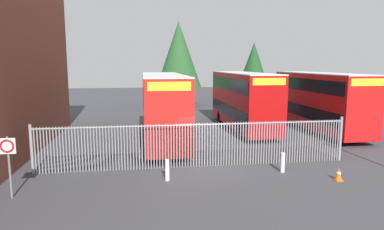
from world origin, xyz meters
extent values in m
plane|color=#3D3D42|center=(0.00, 8.00, 0.00)|extent=(100.00, 100.00, 0.00)
cylinder|color=gray|center=(-8.08, 0.00, 1.10)|extent=(0.06, 0.06, 2.20)
cylinder|color=gray|center=(-7.94, 0.00, 1.10)|extent=(0.06, 0.06, 2.20)
cylinder|color=gray|center=(-7.80, 0.00, 1.10)|extent=(0.06, 0.06, 2.20)
cylinder|color=gray|center=(-7.66, 0.00, 1.10)|extent=(0.06, 0.06, 2.20)
cylinder|color=gray|center=(-7.52, 0.00, 1.10)|extent=(0.06, 0.06, 2.20)
cylinder|color=gray|center=(-7.38, 0.00, 1.10)|extent=(0.06, 0.06, 2.20)
cylinder|color=gray|center=(-7.24, 0.00, 1.10)|extent=(0.06, 0.06, 2.20)
cylinder|color=gray|center=(-7.10, 0.00, 1.10)|extent=(0.06, 0.06, 2.20)
cylinder|color=gray|center=(-6.96, 0.00, 1.10)|extent=(0.06, 0.06, 2.20)
cylinder|color=gray|center=(-6.82, 0.00, 1.10)|extent=(0.06, 0.06, 2.20)
cylinder|color=gray|center=(-6.68, 0.00, 1.10)|extent=(0.06, 0.06, 2.20)
cylinder|color=gray|center=(-6.54, 0.00, 1.10)|extent=(0.06, 0.06, 2.20)
cylinder|color=gray|center=(-6.40, 0.00, 1.10)|extent=(0.06, 0.06, 2.20)
cylinder|color=gray|center=(-6.26, 0.00, 1.10)|extent=(0.06, 0.06, 2.20)
cylinder|color=gray|center=(-6.12, 0.00, 1.10)|extent=(0.06, 0.06, 2.20)
cylinder|color=gray|center=(-5.98, 0.00, 1.10)|extent=(0.06, 0.06, 2.20)
cylinder|color=gray|center=(-5.84, 0.00, 1.10)|extent=(0.06, 0.06, 2.20)
cylinder|color=gray|center=(-5.70, 0.00, 1.10)|extent=(0.06, 0.06, 2.20)
cylinder|color=gray|center=(-5.56, 0.00, 1.10)|extent=(0.06, 0.06, 2.20)
cylinder|color=gray|center=(-5.42, 0.00, 1.10)|extent=(0.06, 0.06, 2.20)
cylinder|color=gray|center=(-5.28, 0.00, 1.10)|extent=(0.06, 0.06, 2.20)
cylinder|color=gray|center=(-5.13, 0.00, 1.10)|extent=(0.06, 0.06, 2.20)
cylinder|color=gray|center=(-4.99, 0.00, 1.10)|extent=(0.06, 0.06, 2.20)
cylinder|color=gray|center=(-4.85, 0.00, 1.10)|extent=(0.06, 0.06, 2.20)
cylinder|color=gray|center=(-4.71, 0.00, 1.10)|extent=(0.06, 0.06, 2.20)
cylinder|color=gray|center=(-4.57, 0.00, 1.10)|extent=(0.06, 0.06, 2.20)
cylinder|color=gray|center=(-4.43, 0.00, 1.10)|extent=(0.06, 0.06, 2.20)
cylinder|color=gray|center=(-4.29, 0.00, 1.10)|extent=(0.06, 0.06, 2.20)
cylinder|color=gray|center=(-4.15, 0.00, 1.10)|extent=(0.06, 0.06, 2.20)
cylinder|color=gray|center=(-4.01, 0.00, 1.10)|extent=(0.06, 0.06, 2.20)
cylinder|color=gray|center=(-3.87, 0.00, 1.10)|extent=(0.06, 0.06, 2.20)
cylinder|color=gray|center=(-3.73, 0.00, 1.10)|extent=(0.06, 0.06, 2.20)
cylinder|color=gray|center=(-3.59, 0.00, 1.10)|extent=(0.06, 0.06, 2.20)
cylinder|color=gray|center=(-3.45, 0.00, 1.10)|extent=(0.06, 0.06, 2.20)
cylinder|color=gray|center=(-3.31, 0.00, 1.10)|extent=(0.06, 0.06, 2.20)
cylinder|color=gray|center=(-3.17, 0.00, 1.10)|extent=(0.06, 0.06, 2.20)
cylinder|color=gray|center=(-3.03, 0.00, 1.10)|extent=(0.06, 0.06, 2.20)
cylinder|color=gray|center=(-2.89, 0.00, 1.10)|extent=(0.06, 0.06, 2.20)
cylinder|color=gray|center=(-2.75, 0.00, 1.10)|extent=(0.06, 0.06, 2.20)
cylinder|color=gray|center=(-2.61, 0.00, 1.10)|extent=(0.06, 0.06, 2.20)
cylinder|color=gray|center=(-2.47, 0.00, 1.10)|extent=(0.06, 0.06, 2.20)
cylinder|color=gray|center=(-2.33, 0.00, 1.10)|extent=(0.06, 0.06, 2.20)
cylinder|color=gray|center=(-2.19, 0.00, 1.10)|extent=(0.06, 0.06, 2.20)
cylinder|color=gray|center=(-2.05, 0.00, 1.10)|extent=(0.06, 0.06, 2.20)
cylinder|color=gray|center=(-1.91, 0.00, 1.10)|extent=(0.06, 0.06, 2.20)
cylinder|color=gray|center=(-1.77, 0.00, 1.10)|extent=(0.06, 0.06, 2.20)
cylinder|color=gray|center=(-1.63, 0.00, 1.10)|extent=(0.06, 0.06, 2.20)
cylinder|color=gray|center=(-1.49, 0.00, 1.10)|extent=(0.06, 0.06, 2.20)
cylinder|color=gray|center=(-1.35, 0.00, 1.10)|extent=(0.06, 0.06, 2.20)
cylinder|color=gray|center=(-1.21, 0.00, 1.10)|extent=(0.06, 0.06, 2.20)
cylinder|color=gray|center=(-1.07, 0.00, 1.10)|extent=(0.06, 0.06, 2.20)
cylinder|color=gray|center=(-0.93, 0.00, 1.10)|extent=(0.06, 0.06, 2.20)
cylinder|color=gray|center=(-0.79, 0.00, 1.10)|extent=(0.06, 0.06, 2.20)
cylinder|color=gray|center=(-0.65, 0.00, 1.10)|extent=(0.06, 0.06, 2.20)
cylinder|color=gray|center=(-0.51, 0.00, 1.10)|extent=(0.06, 0.06, 2.20)
cylinder|color=gray|center=(-0.37, 0.00, 1.10)|extent=(0.06, 0.06, 2.20)
cylinder|color=gray|center=(-0.23, 0.00, 1.10)|extent=(0.06, 0.06, 2.20)
cylinder|color=gray|center=(-0.09, 0.00, 1.10)|extent=(0.06, 0.06, 2.20)
cylinder|color=gray|center=(0.05, 0.00, 1.10)|extent=(0.06, 0.06, 2.20)
cylinder|color=gray|center=(0.19, 0.00, 1.10)|extent=(0.06, 0.06, 2.20)
cylinder|color=gray|center=(0.33, 0.00, 1.10)|extent=(0.06, 0.06, 2.20)
cylinder|color=gray|center=(0.47, 0.00, 1.10)|extent=(0.06, 0.06, 2.20)
cylinder|color=gray|center=(0.61, 0.00, 1.10)|extent=(0.06, 0.06, 2.20)
cylinder|color=gray|center=(0.75, 0.00, 1.10)|extent=(0.06, 0.06, 2.20)
cylinder|color=gray|center=(0.89, 0.00, 1.10)|extent=(0.06, 0.06, 2.20)
cylinder|color=gray|center=(1.03, 0.00, 1.10)|extent=(0.06, 0.06, 2.20)
cylinder|color=gray|center=(1.17, 0.00, 1.10)|extent=(0.06, 0.06, 2.20)
cylinder|color=gray|center=(1.31, 0.00, 1.10)|extent=(0.06, 0.06, 2.20)
cylinder|color=gray|center=(1.45, 0.00, 1.10)|extent=(0.06, 0.06, 2.20)
cylinder|color=gray|center=(1.59, 0.00, 1.10)|extent=(0.06, 0.06, 2.20)
cylinder|color=gray|center=(1.73, 0.00, 1.10)|extent=(0.06, 0.06, 2.20)
cylinder|color=gray|center=(1.87, 0.00, 1.10)|extent=(0.06, 0.06, 2.20)
cylinder|color=gray|center=(2.01, 0.00, 1.10)|extent=(0.06, 0.06, 2.20)
cylinder|color=gray|center=(2.15, 0.00, 1.10)|extent=(0.06, 0.06, 2.20)
cylinder|color=gray|center=(2.29, 0.00, 1.10)|extent=(0.06, 0.06, 2.20)
cylinder|color=gray|center=(2.43, 0.00, 1.10)|extent=(0.06, 0.06, 2.20)
cylinder|color=gray|center=(2.57, 0.00, 1.10)|extent=(0.06, 0.06, 2.20)
cylinder|color=gray|center=(2.71, 0.00, 1.10)|extent=(0.06, 0.06, 2.20)
cylinder|color=gray|center=(2.85, 0.00, 1.10)|extent=(0.06, 0.06, 2.20)
cylinder|color=gray|center=(2.99, 0.00, 1.10)|extent=(0.06, 0.06, 2.20)
cylinder|color=gray|center=(3.13, 0.00, 1.10)|extent=(0.06, 0.06, 2.20)
cylinder|color=gray|center=(3.27, 0.00, 1.10)|extent=(0.06, 0.06, 2.20)
cylinder|color=gray|center=(3.41, 0.00, 1.10)|extent=(0.06, 0.06, 2.20)
cylinder|color=gray|center=(3.55, 0.00, 1.10)|extent=(0.06, 0.06, 2.20)
cylinder|color=gray|center=(3.69, 0.00, 1.10)|extent=(0.06, 0.06, 2.20)
cylinder|color=gray|center=(3.83, 0.00, 1.10)|extent=(0.06, 0.06, 2.20)
cylinder|color=gray|center=(3.97, 0.00, 1.10)|extent=(0.06, 0.06, 2.20)
cylinder|color=gray|center=(4.11, 0.00, 1.10)|extent=(0.06, 0.06, 2.20)
cylinder|color=gray|center=(4.25, 0.00, 1.10)|extent=(0.06, 0.06, 2.20)
cylinder|color=gray|center=(4.39, 0.00, 1.10)|extent=(0.06, 0.06, 2.20)
cylinder|color=gray|center=(4.53, 0.00, 1.10)|extent=(0.06, 0.06, 2.20)
cylinder|color=gray|center=(4.67, 0.00, 1.10)|extent=(0.06, 0.06, 2.20)
cylinder|color=gray|center=(4.81, 0.00, 1.10)|extent=(0.06, 0.06, 2.20)
cylinder|color=gray|center=(4.95, 0.00, 1.10)|extent=(0.06, 0.06, 2.20)
cylinder|color=gray|center=(5.09, 0.00, 1.10)|extent=(0.06, 0.06, 2.20)
cylinder|color=gray|center=(5.23, 0.00, 1.10)|extent=(0.06, 0.06, 2.20)
cylinder|color=gray|center=(5.37, 0.00, 1.10)|extent=(0.06, 0.06, 2.20)
cylinder|color=gray|center=(5.51, 0.00, 1.10)|extent=(0.06, 0.06, 2.20)
cylinder|color=gray|center=(5.65, 0.00, 1.10)|extent=(0.06, 0.06, 2.20)
cylinder|color=gray|center=(5.79, 0.00, 1.10)|extent=(0.06, 0.06, 2.20)
cylinder|color=gray|center=(5.93, 0.00, 1.10)|extent=(0.06, 0.06, 2.20)
cylinder|color=gray|center=(6.07, 0.00, 1.10)|extent=(0.06, 0.06, 2.20)
cylinder|color=gray|center=(6.21, 0.00, 1.10)|extent=(0.06, 0.06, 2.20)
cylinder|color=gray|center=(6.35, 0.00, 1.10)|extent=(0.06, 0.06, 2.20)
cylinder|color=gray|center=(6.49, 0.00, 1.10)|extent=(0.06, 0.06, 2.20)
cylinder|color=gray|center=(6.63, 0.00, 1.10)|extent=(0.06, 0.06, 2.20)
cylinder|color=gray|center=(6.77, 0.00, 1.10)|extent=(0.06, 0.06, 2.20)
cylinder|color=gray|center=(6.91, 0.00, 1.10)|extent=(0.06, 0.06, 2.20)
cylinder|color=gray|center=(7.05, 0.00, 1.10)|extent=(0.06, 0.06, 2.20)
cylinder|color=gray|center=(7.19, 0.00, 1.10)|extent=(0.06, 0.06, 2.20)
cylinder|color=gray|center=(7.33, 0.00, 1.10)|extent=(0.06, 0.06, 2.20)
cylinder|color=gray|center=(-0.37, 0.00, 2.12)|extent=(15.40, 0.07, 0.07)
cylinder|color=gray|center=(-8.08, 0.00, 1.18)|extent=(0.14, 0.14, 2.35)
cylinder|color=gray|center=(7.33, 0.00, 1.18)|extent=(0.14, 0.14, 2.35)
cube|color=red|center=(-1.66, 5.70, 2.35)|extent=(2.50, 10.80, 4.00)
cube|color=black|center=(-1.66, 5.70, 1.55)|extent=(2.54, 10.37, 0.90)
cube|color=black|center=(-1.66, 5.70, 3.55)|extent=(2.54, 10.37, 0.90)
cube|color=yellow|center=(-1.66, 0.35, 4.00)|extent=(2.12, 0.12, 0.44)
cube|color=silver|center=(-1.66, 5.70, 4.38)|extent=(2.50, 10.80, 0.08)
cylinder|color=black|center=(-2.76, 2.35, 0.52)|extent=(0.30, 1.04, 1.04)
cylinder|color=black|center=(-0.56, 2.35, 0.52)|extent=(0.30, 1.04, 1.04)
cylinder|color=black|center=(-2.76, 8.67, 0.52)|extent=(0.30, 1.04, 1.04)
cylinder|color=black|center=(-0.56, 8.67, 0.52)|extent=(0.30, 1.04, 1.04)
cube|color=red|center=(10.29, 7.65, 2.35)|extent=(2.50, 10.80, 4.00)
cube|color=black|center=(10.29, 7.65, 1.55)|extent=(2.54, 10.37, 0.90)
cube|color=black|center=(10.29, 7.65, 3.55)|extent=(2.54, 10.37, 0.90)
cube|color=yellow|center=(10.29, 2.30, 4.00)|extent=(2.12, 0.12, 0.44)
cube|color=silver|center=(10.29, 7.65, 4.38)|extent=(2.50, 10.80, 0.08)
cylinder|color=black|center=(9.19, 4.30, 0.52)|extent=(0.30, 1.04, 1.04)
cylinder|color=black|center=(11.39, 4.30, 0.52)|extent=(0.30, 1.04, 1.04)
cylinder|color=black|center=(9.19, 10.62, 0.52)|extent=(0.30, 1.04, 1.04)
cylinder|color=black|center=(11.39, 10.62, 0.52)|extent=(0.30, 1.04, 1.04)
cube|color=#B70C0C|center=(4.78, 9.21, 2.35)|extent=(2.50, 10.80, 4.00)
cube|color=black|center=(4.78, 9.21, 1.55)|extent=(2.54, 10.37, 0.90)
cube|color=black|center=(4.78, 9.21, 3.55)|extent=(2.54, 10.37, 0.90)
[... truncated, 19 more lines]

